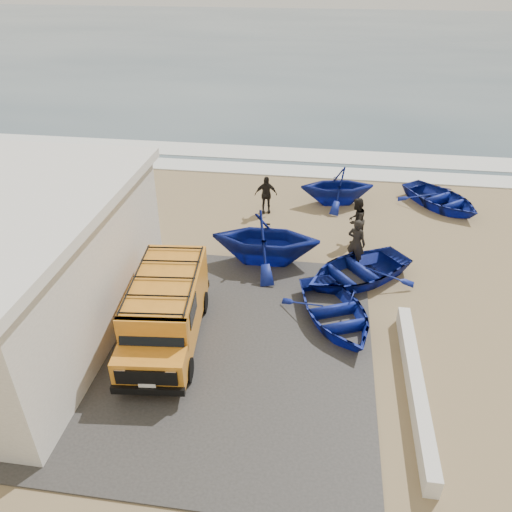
{
  "coord_description": "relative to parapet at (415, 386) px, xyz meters",
  "views": [
    {
      "loc": [
        2.23,
        -12.78,
        9.92
      ],
      "look_at": [
        0.2,
        1.3,
        1.2
      ],
      "focal_mm": 35.0,
      "sensor_mm": 36.0,
      "label": 1
    }
  ],
  "objects": [
    {
      "name": "ground",
      "position": [
        -5.0,
        3.0,
        -0.28
      ],
      "size": [
        160.0,
        160.0,
        0.0
      ],
      "primitive_type": "plane",
      "color": "#967D57"
    },
    {
      "name": "slab",
      "position": [
        -7.0,
        1.0,
        -0.25
      ],
      "size": [
        12.0,
        10.0,
        0.05
      ],
      "primitive_type": "cube",
      "color": "#3E3C39",
      "rests_on": "ground"
    },
    {
      "name": "ocean",
      "position": [
        -5.0,
        59.0,
        -0.27
      ],
      "size": [
        180.0,
        88.0,
        0.01
      ],
      "primitive_type": "cube",
      "color": "#385166",
      "rests_on": "ground"
    },
    {
      "name": "surf_line",
      "position": [
        -5.0,
        15.0,
        -0.25
      ],
      "size": [
        180.0,
        1.6,
        0.06
      ],
      "primitive_type": "cube",
      "color": "white",
      "rests_on": "ground"
    },
    {
      "name": "surf_wash",
      "position": [
        -5.0,
        17.5,
        -0.26
      ],
      "size": [
        180.0,
        2.2,
        0.04
      ],
      "primitive_type": "cube",
      "color": "white",
      "rests_on": "ground"
    },
    {
      "name": "parapet",
      "position": [
        0.0,
        0.0,
        0.0
      ],
      "size": [
        0.35,
        6.0,
        0.55
      ],
      "primitive_type": "cube",
      "color": "silver",
      "rests_on": "ground"
    },
    {
      "name": "van",
      "position": [
        -7.0,
        1.2,
        0.83
      ],
      "size": [
        2.32,
        4.95,
        2.06
      ],
      "rotation": [
        0.0,
        0.0,
        0.1
      ],
      "color": "orange",
      "rests_on": "ground"
    },
    {
      "name": "boat_near_left",
      "position": [
        -2.09,
        2.68,
        0.12
      ],
      "size": [
        3.99,
        4.55,
        0.78
      ],
      "primitive_type": "imported",
      "rotation": [
        0.0,
        0.0,
        0.41
      ],
      "color": "navy",
      "rests_on": "ground"
    },
    {
      "name": "boat_near_right",
      "position": [
        -1.38,
        5.12,
        0.15
      ],
      "size": [
        5.02,
        4.81,
        0.85
      ],
      "primitive_type": "imported",
      "rotation": [
        0.0,
        0.0,
        -0.92
      ],
      "color": "navy",
      "rests_on": "ground"
    },
    {
      "name": "boat_mid_left",
      "position": [
        -4.67,
        5.86,
        0.76
      ],
      "size": [
        3.99,
        3.46,
        2.07
      ],
      "primitive_type": "imported",
      "rotation": [
        0.0,
        0.0,
        1.59
      ],
      "color": "navy",
      "rests_on": "ground"
    },
    {
      "name": "boat_far_left",
      "position": [
        -2.12,
        11.4,
        0.59
      ],
      "size": [
        3.76,
        3.4,
        1.73
      ],
      "primitive_type": "imported",
      "rotation": [
        0.0,
        0.0,
        -1.38
      ],
      "color": "navy",
      "rests_on": "ground"
    },
    {
      "name": "boat_far_right",
      "position": [
        2.56,
        11.67,
        0.13
      ],
      "size": [
        4.6,
        4.77,
        0.81
      ],
      "primitive_type": "imported",
      "rotation": [
        0.0,
        0.0,
        0.68
      ],
      "color": "navy",
      "rests_on": "ground"
    },
    {
      "name": "fisherman_front",
      "position": [
        -1.42,
        6.13,
        0.66
      ],
      "size": [
        0.81,
        0.7,
        1.87
      ],
      "primitive_type": "imported",
      "rotation": [
        0.0,
        0.0,
        2.69
      ],
      "color": "black",
      "rests_on": "ground"
    },
    {
      "name": "fisherman_middle",
      "position": [
        -1.38,
        7.96,
        0.64
      ],
      "size": [
        1.03,
        1.12,
        1.84
      ],
      "primitive_type": "imported",
      "rotation": [
        0.0,
        0.0,
        -2.06
      ],
      "color": "black",
      "rests_on": "ground"
    },
    {
      "name": "fisherman_back",
      "position": [
        -5.2,
        10.03,
        0.56
      ],
      "size": [
        1.04,
        0.6,
        1.68
      ],
      "primitive_type": "imported",
      "rotation": [
        0.0,
        0.0,
        0.2
      ],
      "color": "black",
      "rests_on": "ground"
    }
  ]
}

